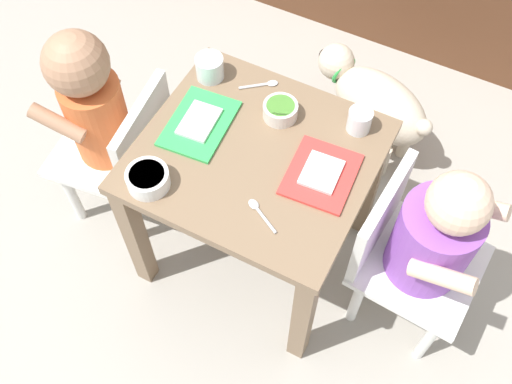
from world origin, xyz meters
TOP-DOWN VIEW (x-y plane):
  - ground_plane at (0.00, 0.00)m, footprint 7.00×7.00m
  - dining_table at (0.00, 0.00)m, footprint 0.54×0.49m
  - seated_child_left at (-0.43, -0.03)m, footprint 0.31×0.31m
  - seated_child_right at (0.43, 0.03)m, footprint 0.30×0.30m
  - dog at (0.14, 0.52)m, footprint 0.42×0.27m
  - food_tray_left at (-0.16, 0.01)m, footprint 0.15×0.21m
  - food_tray_right at (0.16, 0.01)m, footprint 0.16×0.18m
  - water_cup_left at (-0.21, 0.16)m, footprint 0.07×0.07m
  - water_cup_right at (0.18, 0.18)m, footprint 0.06×0.06m
  - cereal_bowl_right_side at (0.00, 0.12)m, footprint 0.08×0.08m
  - veggie_bowl_near at (-0.17, -0.19)m, footprint 0.10×0.10m
  - spoon_by_left_tray at (0.08, -0.14)m, footprint 0.09×0.06m
  - spoon_by_right_tray at (-0.08, 0.19)m, footprint 0.09×0.07m

SIDE VIEW (x-z plane):
  - ground_plane at x=0.00m, z-range 0.00..0.00m
  - dog at x=0.14m, z-range 0.05..0.35m
  - dining_table at x=0.00m, z-range 0.14..0.62m
  - seated_child_right at x=0.43m, z-range 0.07..0.70m
  - seated_child_left at x=-0.43m, z-range 0.09..0.75m
  - spoon_by_left_tray at x=0.08m, z-range 0.47..0.48m
  - spoon_by_right_tray at x=-0.08m, z-range 0.47..0.48m
  - food_tray_left at x=-0.16m, z-range 0.47..0.49m
  - food_tray_right at x=0.16m, z-range 0.47..0.49m
  - cereal_bowl_right_side at x=0.00m, z-range 0.48..0.51m
  - veggie_bowl_near at x=-0.17m, z-range 0.48..0.52m
  - water_cup_right at x=0.18m, z-range 0.47..0.53m
  - water_cup_left at x=-0.21m, z-range 0.47..0.53m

